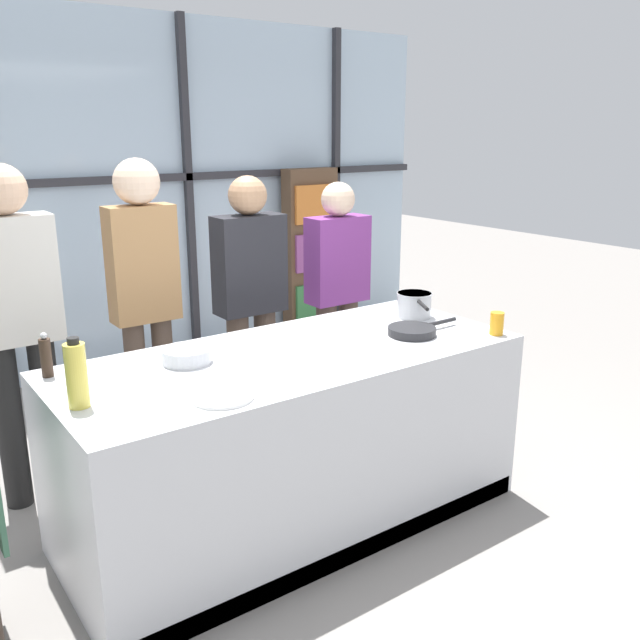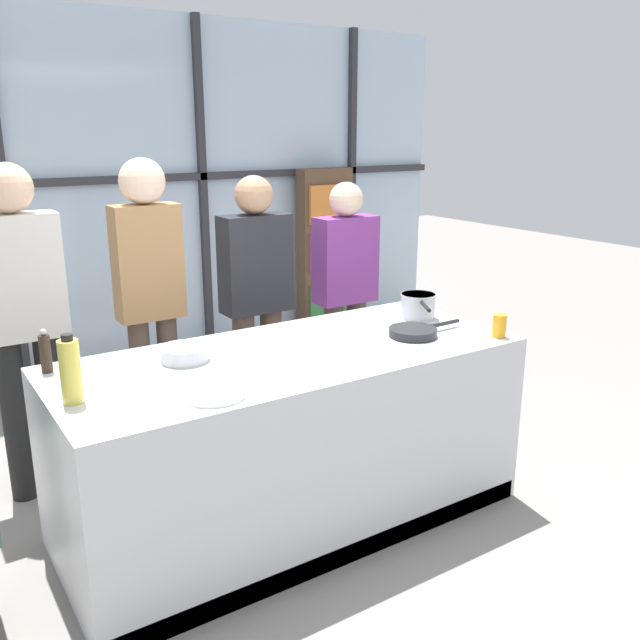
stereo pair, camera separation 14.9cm
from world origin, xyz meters
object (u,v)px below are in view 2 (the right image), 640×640
(saucepan, at_px, (418,305))
(white_plate, at_px, (214,395))
(mixing_bowl, at_px, (184,353))
(juice_glass_near, at_px, (499,326))
(spectator_far_left, at_px, (22,312))
(frying_pan, at_px, (414,332))
(spectator_center_right, at_px, (256,293))
(pepper_grinder, at_px, (45,353))
(spectator_far_right, at_px, (345,286))
(spectator_center_left, at_px, (150,289))
(oil_bottle, at_px, (70,371))

(saucepan, bearing_deg, white_plate, -163.37)
(white_plate, distance_m, mixing_bowl, 0.48)
(white_plate, distance_m, juice_glass_near, 1.56)
(spectator_far_left, relative_size, saucepan, 5.23)
(frying_pan, relative_size, white_plate, 1.76)
(mixing_bowl, bearing_deg, frying_pan, -14.32)
(mixing_bowl, bearing_deg, white_plate, -98.38)
(spectator_far_left, relative_size, white_plate, 6.98)
(spectator_center_right, bearing_deg, pepper_grinder, 24.57)
(spectator_far_right, distance_m, white_plate, 2.01)
(spectator_center_right, bearing_deg, saucepan, 123.73)
(spectator_center_right, relative_size, saucepan, 4.90)
(spectator_center_right, relative_size, spectator_far_right, 1.04)
(spectator_far_left, xyz_separation_m, spectator_center_left, (0.67, 0.00, 0.03))
(spectator_center_left, relative_size, white_plate, 7.00)
(spectator_far_left, height_order, oil_bottle, spectator_far_left)
(spectator_far_left, height_order, spectator_center_right, spectator_far_left)
(frying_pan, xyz_separation_m, juice_glass_near, (0.36, -0.25, 0.04))
(spectator_far_left, xyz_separation_m, frying_pan, (1.68, -1.10, -0.10))
(saucepan, xyz_separation_m, pepper_grinder, (-1.94, 0.23, 0.02))
(pepper_grinder, bearing_deg, mixing_bowl, -18.18)
(saucepan, height_order, juice_glass_near, saucepan)
(juice_glass_near, bearing_deg, saucepan, 103.23)
(saucepan, bearing_deg, juice_glass_near, -76.77)
(spectator_far_left, relative_size, oil_bottle, 6.36)
(frying_pan, xyz_separation_m, oil_bottle, (-1.69, 0.06, 0.11))
(spectator_center_right, bearing_deg, spectator_far_right, 180.00)
(oil_bottle, xyz_separation_m, pepper_grinder, (-0.01, 0.41, -0.04))
(spectator_center_right, height_order, white_plate, spectator_center_right)
(spectator_center_left, bearing_deg, juice_glass_near, 135.25)
(spectator_far_right, bearing_deg, oil_bottle, 27.04)
(spectator_center_right, relative_size, pepper_grinder, 8.38)
(white_plate, xyz_separation_m, mixing_bowl, (0.07, 0.47, 0.03))
(spectator_center_right, bearing_deg, white_plate, 55.74)
(spectator_center_left, distance_m, juice_glass_near, 1.92)
(oil_bottle, bearing_deg, spectator_far_left, 89.32)
(spectator_center_left, height_order, juice_glass_near, spectator_center_left)
(spectator_far_left, xyz_separation_m, spectator_center_right, (1.35, 0.00, -0.08))
(frying_pan, height_order, saucepan, saucepan)
(frying_pan, distance_m, white_plate, 1.22)
(spectator_far_left, relative_size, spectator_center_right, 1.07)
(mixing_bowl, height_order, oil_bottle, oil_bottle)
(spectator_far_right, bearing_deg, spectator_center_left, -0.00)
(spectator_center_right, relative_size, oil_bottle, 5.96)
(spectator_far_left, distance_m, spectator_center_right, 1.35)
(spectator_far_right, height_order, frying_pan, spectator_far_right)
(spectator_far_left, height_order, saucepan, spectator_far_left)
(juice_glass_near, bearing_deg, mixing_bowl, 160.22)
(spectator_far_left, relative_size, mixing_bowl, 7.86)
(spectator_far_left, xyz_separation_m, mixing_bowl, (0.54, -0.81, -0.09))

